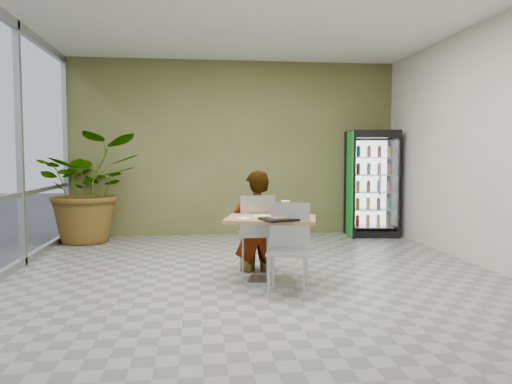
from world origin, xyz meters
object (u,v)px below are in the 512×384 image
beverage_fridge (373,183)px  chair_far (257,227)px  seated_woman (257,232)px  cafeteria_tray (284,219)px  chair_near (289,241)px  potted_plant (89,188)px  soda_cup (286,209)px  dining_table (271,236)px

beverage_fridge → chair_far: bearing=-125.1°
seated_woman → cafeteria_tray: bearing=103.0°
chair_near → cafeteria_tray: size_ratio=2.05×
cafeteria_tray → potted_plant: (-2.75, 3.36, 0.16)m
potted_plant → chair_near: bearing=-51.8°
chair_far → cafeteria_tray: chair_far is taller
soda_cup → cafeteria_tray: soda_cup is taller
chair_far → beverage_fridge: bearing=-132.3°
potted_plant → beverage_fridge: bearing=0.9°
soda_cup → potted_plant: bearing=133.0°
chair_near → dining_table: bearing=123.2°
potted_plant → soda_cup: bearing=-47.0°
beverage_fridge → potted_plant: 5.00m
dining_table → soda_cup: (0.18, 0.06, 0.30)m
chair_near → chair_far: bearing=119.2°
dining_table → potted_plant: 4.09m
dining_table → chair_far: 0.57m
soda_cup → potted_plant: 4.15m
seated_woman → soda_cup: size_ratio=8.51×
chair_near → potted_plant: potted_plant is taller
chair_near → beverage_fridge: bearing=75.1°
chair_far → beverage_fridge: size_ratio=0.51×
chair_far → beverage_fridge: (2.44, 2.61, 0.39)m
soda_cup → potted_plant: (-2.83, 3.04, 0.08)m
dining_table → chair_near: bearing=-73.4°
cafeteria_tray → beverage_fridge: bearing=56.8°
soda_cup → beverage_fridge: beverage_fridge is taller
dining_table → chair_near: chair_near is taller
dining_table → chair_near: (0.13, -0.44, 0.02)m
dining_table → seated_woman: 0.62m
dining_table → potted_plant: potted_plant is taller
dining_table → chair_far: (-0.09, 0.56, 0.03)m
chair_far → potted_plant: size_ratio=0.53×
dining_table → cafeteria_tray: 0.36m
chair_near → potted_plant: size_ratio=0.51×
dining_table → beverage_fridge: size_ratio=0.60×
beverage_fridge → cafeteria_tray: bearing=-115.3°
potted_plant → chair_far: bearing=-44.7°
chair_far → potted_plant: potted_plant is taller
soda_cup → beverage_fridge: (2.17, 3.12, 0.12)m
beverage_fridge → potted_plant: size_ratio=1.04×
chair_near → soda_cup: 0.58m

